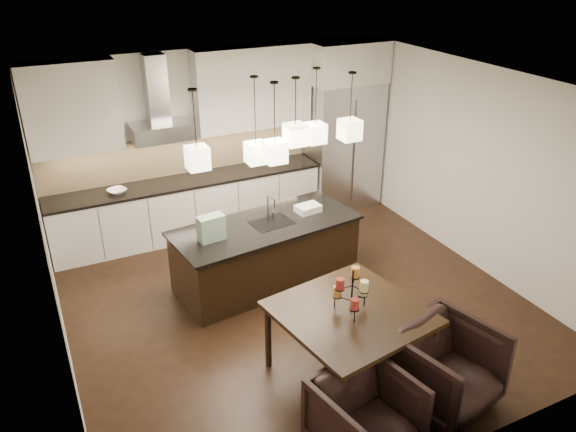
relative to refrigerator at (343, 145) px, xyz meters
name	(u,v)px	position (x,y,z in m)	size (l,w,h in m)	color
floor	(295,302)	(-2.10, -2.38, -1.08)	(5.50, 5.50, 0.02)	black
ceiling	(296,85)	(-2.10, -2.38, 1.73)	(5.50, 5.50, 0.02)	white
wall_back	(217,138)	(-2.10, 0.38, 0.32)	(5.50, 0.02, 2.80)	silver
wall_front	(452,336)	(-2.10, -5.14, 0.32)	(5.50, 0.02, 2.80)	silver
wall_left	(48,255)	(-4.86, -2.38, 0.32)	(0.02, 5.50, 2.80)	silver
wall_right	(474,167)	(0.66, -2.38, 0.32)	(0.02, 5.50, 2.80)	silver
refrigerator	(343,145)	(0.00, 0.00, 0.00)	(1.20, 0.72, 2.15)	#B7B7BA
fridge_panel	(346,62)	(0.00, 0.00, 1.40)	(1.26, 0.72, 0.65)	silver
lower_cabinets	(190,208)	(-2.73, 0.05, -0.64)	(4.21, 0.62, 0.88)	silver
countertop	(188,181)	(-2.73, 0.05, -0.17)	(4.21, 0.66, 0.04)	black
backsplash	(180,154)	(-2.73, 0.35, 0.16)	(4.21, 0.02, 0.63)	#D2B685
upper_cab_left	(71,108)	(-4.20, 0.19, 1.10)	(1.25, 0.35, 1.25)	silver
upper_cab_right	(253,88)	(-1.55, 0.19, 1.10)	(1.86, 0.35, 1.25)	silver
hood_canopy	(162,131)	(-3.03, 0.10, 0.65)	(0.90, 0.52, 0.24)	#B7B7BA
hood_chimney	(156,88)	(-3.03, 0.21, 1.24)	(0.30, 0.28, 0.96)	#B7B7BA
fruit_bowl	(117,191)	(-3.80, 0.00, -0.12)	(0.26, 0.26, 0.06)	silver
island_body	(266,254)	(-2.23, -1.77, -0.65)	(2.39, 0.96, 0.84)	black
island_top	(266,225)	(-2.23, -1.77, -0.21)	(2.47, 1.03, 0.04)	black
faucet	(268,207)	(-2.14, -1.66, -0.01)	(0.10, 0.23, 0.36)	silver
tote_bag	(211,228)	(-3.00, -1.87, -0.03)	(0.33, 0.17, 0.33)	#1C5838
food_container	(308,208)	(-1.55, -1.68, -0.15)	(0.33, 0.23, 0.10)	silver
dining_table	(349,344)	(-2.20, -3.85, -0.66)	(1.38, 1.38, 0.83)	black
candelabra	(352,291)	(-2.20, -3.85, 0.00)	(0.40, 0.40, 0.49)	black
candle_a	(363,290)	(-2.05, -3.82, -0.05)	(0.08, 0.08, 0.11)	beige
candle_b	(337,291)	(-2.30, -3.73, -0.05)	(0.08, 0.08, 0.11)	orange
candle_c	(355,304)	(-2.26, -3.99, -0.05)	(0.08, 0.08, 0.11)	#9F2921
candle_d	(355,272)	(-2.10, -3.73, 0.13)	(0.08, 0.08, 0.11)	orange
candle_e	(340,284)	(-2.35, -3.85, 0.13)	(0.08, 0.08, 0.11)	#9F2921
candle_f	(364,286)	(-2.16, -3.98, 0.13)	(0.08, 0.08, 0.11)	beige
armchair_left	(366,417)	(-2.58, -4.74, -0.69)	(0.82, 0.84, 0.77)	black
armchair_right	(445,367)	(-1.54, -4.58, -0.65)	(0.91, 0.94, 0.85)	black
pendant_a	(197,158)	(-3.14, -2.00, 0.95)	(0.24, 0.24, 0.26)	beige
pendant_b	(256,153)	(-2.31, -1.70, 0.78)	(0.24, 0.24, 0.26)	beige
pendant_c	(295,134)	(-1.90, -1.97, 1.03)	(0.24, 0.24, 0.26)	beige
pendant_d	(315,133)	(-1.42, -1.59, 0.88)	(0.24, 0.24, 0.26)	beige
pendant_e	(350,130)	(-1.16, -2.02, 1.01)	(0.24, 0.24, 0.26)	beige
pendant_f	(275,152)	(-2.22, -2.07, 0.90)	(0.24, 0.24, 0.26)	beige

